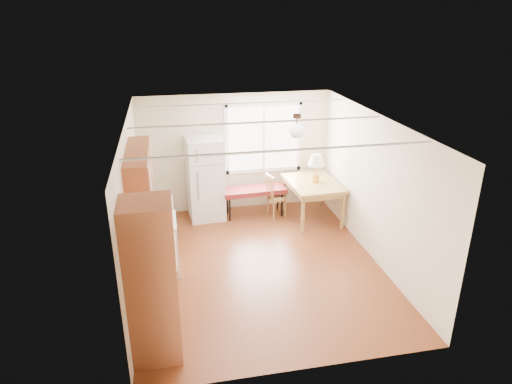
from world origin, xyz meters
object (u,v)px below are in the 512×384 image
object	(u,v)px
chair	(273,193)
dining_table	(313,187)
bench	(254,191)
refrigerator	(205,179)

from	to	relation	value
chair	dining_table	bearing A→B (deg)	-34.62
bench	chair	xyz separation A→B (m)	(0.37, -0.13, -0.02)
dining_table	chair	size ratio (longest dim) A/B	1.50
refrigerator	chair	world-z (taller)	refrigerator
chair	bench	bearing A→B (deg)	145.89
bench	chair	bearing A→B (deg)	-22.43
bench	dining_table	size ratio (longest dim) A/B	0.98
chair	refrigerator	bearing A→B (deg)	155.43
refrigerator	bench	bearing A→B (deg)	-10.14
bench	dining_table	xyz separation A→B (m)	(1.14, -0.41, 0.17)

